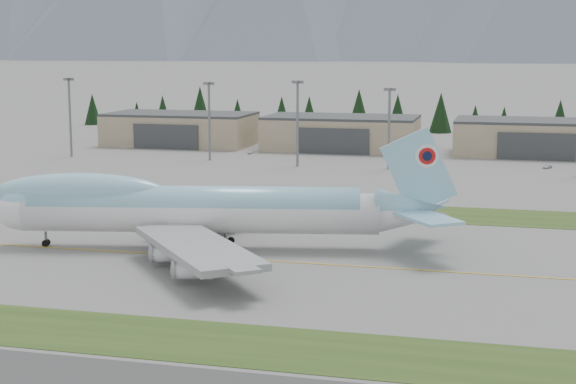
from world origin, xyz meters
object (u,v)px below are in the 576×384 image
(hangar_left, at_px, (180,129))
(service_vehicle_b, at_px, (430,159))
(boeing_747_freighter, at_px, (196,208))
(service_vehicle_a, at_px, (250,154))
(service_vehicle_c, at_px, (547,168))
(hangar_center, at_px, (341,133))
(hangar_right, at_px, (535,137))

(hangar_left, xyz_separation_m, service_vehicle_b, (85.10, -18.36, -5.39))
(hangar_left, bearing_deg, boeing_747_freighter, -67.92)
(service_vehicle_a, bearing_deg, service_vehicle_b, -3.73)
(boeing_747_freighter, distance_m, service_vehicle_c, 128.83)
(hangar_left, height_order, hangar_center, same)
(service_vehicle_b, bearing_deg, hangar_left, 83.01)
(hangar_right, bearing_deg, boeing_747_freighter, -111.39)
(service_vehicle_a, bearing_deg, service_vehicle_c, -11.27)
(service_vehicle_c, bearing_deg, service_vehicle_b, -171.77)
(service_vehicle_a, relative_size, service_vehicle_b, 0.75)
(boeing_747_freighter, xyz_separation_m, service_vehicle_a, (-28.57, 125.95, -6.65))
(hangar_right, bearing_deg, service_vehicle_b, -148.45)
(hangar_center, height_order, service_vehicle_b, hangar_center)
(service_vehicle_b, distance_m, service_vehicle_c, 34.61)
(hangar_right, bearing_deg, service_vehicle_a, -167.86)
(hangar_left, bearing_deg, hangar_center, 0.00)
(hangar_center, xyz_separation_m, service_vehicle_b, (30.10, -18.36, -5.39))
(service_vehicle_a, bearing_deg, hangar_center, 32.46)
(boeing_747_freighter, relative_size, hangar_right, 1.60)
(hangar_left, relative_size, service_vehicle_a, 15.93)
(hangar_right, xyz_separation_m, service_vehicle_b, (-29.90, -18.36, -5.39))
(hangar_right, height_order, service_vehicle_a, hangar_right)
(hangar_center, distance_m, service_vehicle_c, 69.71)
(service_vehicle_c, bearing_deg, hangar_left, -166.40)
(hangar_center, height_order, service_vehicle_a, hangar_center)
(hangar_left, height_order, service_vehicle_c, hangar_left)
(hangar_left, relative_size, service_vehicle_b, 12.00)
(hangar_right, bearing_deg, hangar_left, 180.00)
(hangar_right, bearing_deg, hangar_center, 180.00)
(service_vehicle_a, bearing_deg, hangar_right, 8.47)
(hangar_center, bearing_deg, boeing_747_freighter, -88.61)
(service_vehicle_b, height_order, service_vehicle_c, service_vehicle_b)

